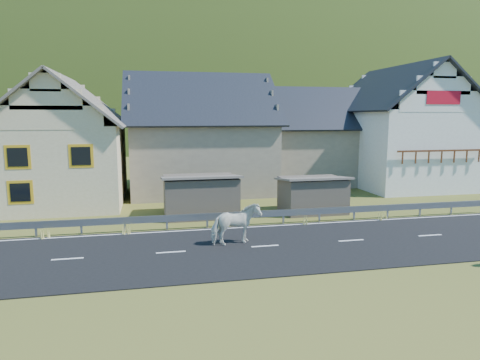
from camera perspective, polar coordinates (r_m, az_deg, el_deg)
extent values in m
plane|color=#454E1B|center=(18.60, 3.35, -8.91)|extent=(160.00, 160.00, 0.00)
cube|color=black|center=(18.60, 3.35, -8.85)|extent=(60.00, 7.00, 0.04)
cube|color=silver|center=(18.59, 3.35, -8.78)|extent=(60.00, 6.60, 0.01)
cube|color=#93969B|center=(21.89, 0.81, -4.64)|extent=(28.00, 0.08, 0.34)
cube|color=#93969B|center=(22.09, -25.56, -5.99)|extent=(0.10, 0.06, 0.70)
cube|color=#93969B|center=(21.70, -20.39, -5.93)|extent=(0.10, 0.06, 0.70)
cube|color=#93969B|center=(21.49, -15.09, -5.83)|extent=(0.10, 0.06, 0.70)
cube|color=#93969B|center=(21.46, -9.72, -5.67)|extent=(0.10, 0.06, 0.70)
cube|color=#93969B|center=(21.62, -4.40, -5.46)|extent=(0.10, 0.06, 0.70)
cube|color=#93969B|center=(21.97, 0.80, -5.21)|extent=(0.10, 0.06, 0.70)
cube|color=#93969B|center=(22.48, 5.79, -4.93)|extent=(0.10, 0.06, 0.70)
cube|color=#93969B|center=(23.16, 10.53, -4.63)|extent=(0.10, 0.06, 0.70)
cube|color=#93969B|center=(23.98, 14.96, -4.33)|extent=(0.10, 0.06, 0.70)
cube|color=#93969B|center=(24.94, 19.07, -4.02)|extent=(0.10, 0.06, 0.70)
cube|color=#93969B|center=(26.02, 22.86, -3.71)|extent=(0.10, 0.06, 0.70)
cube|color=#93969B|center=(27.20, 26.33, -3.42)|extent=(0.10, 0.06, 0.70)
cube|color=brown|center=(24.18, -5.30, -2.15)|extent=(4.30, 3.30, 2.40)
cube|color=brown|center=(25.30, 9.63, -1.99)|extent=(3.80, 2.90, 2.20)
cube|color=beige|center=(29.73, -22.14, 1.99)|extent=(7.00, 9.00, 5.00)
cube|color=gold|center=(25.64, -27.52, 2.72)|extent=(1.30, 0.12, 1.30)
cube|color=gold|center=(24.97, -20.42, 3.02)|extent=(1.30, 0.12, 1.30)
cube|color=gold|center=(25.87, -27.23, -1.47)|extent=(1.30, 0.12, 1.30)
cube|color=gray|center=(31.47, -25.72, 9.52)|extent=(0.70, 0.70, 2.40)
cube|color=gray|center=(32.46, -5.35, 3.09)|extent=(10.00, 9.00, 5.00)
cube|color=gray|center=(36.91, 9.92, 3.34)|extent=(9.00, 8.00, 4.60)
cube|color=white|center=(36.92, 20.40, 4.03)|extent=(8.00, 10.00, 6.00)
cube|color=red|center=(32.72, 25.51, 9.88)|extent=(2.60, 0.06, 0.90)
cube|color=#623014|center=(32.61, 25.34, 3.56)|extent=(6.80, 0.12, 0.12)
ellipsoid|color=black|center=(198.99, -9.09, 1.08)|extent=(440.00, 280.00, 260.00)
imported|color=silver|center=(18.60, -0.57, -5.90)|extent=(1.40, 2.28, 1.79)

